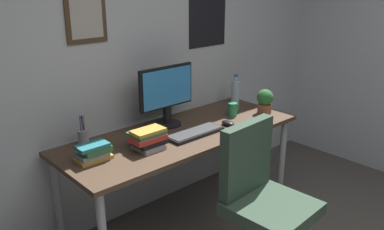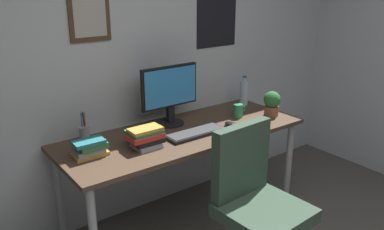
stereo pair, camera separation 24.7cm
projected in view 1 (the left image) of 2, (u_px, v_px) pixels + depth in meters
name	position (u px, v px, depth m)	size (l,w,h in m)	color
wall_back	(124.00, 45.00, 2.83)	(4.40, 0.10, 2.60)	silver
desk	(182.00, 141.00, 2.85)	(1.77, 0.68, 0.73)	#4C3828
office_chair	(261.00, 194.00, 2.41)	(0.56, 0.57, 0.95)	#334738
monitor	(167.00, 93.00, 2.89)	(0.46, 0.20, 0.43)	black
keyboard	(195.00, 133.00, 2.77)	(0.43, 0.15, 0.03)	black
computer_mouse	(228.00, 123.00, 2.94)	(0.06, 0.11, 0.04)	black
water_bottle	(235.00, 92.00, 3.42)	(0.07, 0.07, 0.25)	silver
coffee_mug_near	(233.00, 109.00, 3.14)	(0.11, 0.07, 0.10)	#2D8C59
potted_plant	(265.00, 101.00, 3.18)	(0.13, 0.13, 0.20)	brown
pen_cup	(83.00, 136.00, 2.61)	(0.07, 0.07, 0.20)	#9EA0A5
book_stack_left	(148.00, 139.00, 2.53)	(0.23, 0.18, 0.13)	gray
book_stack_right	(93.00, 152.00, 2.38)	(0.21, 0.13, 0.11)	gold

